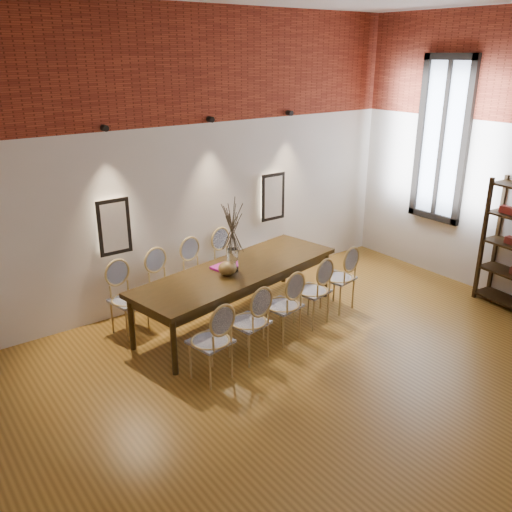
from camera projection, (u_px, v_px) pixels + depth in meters
floor at (377, 406)px, 5.57m from camera, size 7.00×7.00×0.02m
wall_back at (194, 160)px, 7.54m from camera, size 7.00×0.10×4.00m
brick_band_back at (193, 65)px, 7.04m from camera, size 7.00×0.02×1.50m
niche_left at (113, 226)px, 6.98m from camera, size 0.36×0.06×0.66m
niche_right at (272, 197)px, 8.43m from camera, size 0.36×0.06×0.66m
spot_fixture_left at (105, 128)px, 6.52m from camera, size 0.08×0.10×0.08m
spot_fixture_mid at (210, 119)px, 7.35m from camera, size 0.08×0.10×0.08m
spot_fixture_right at (290, 113)px, 8.13m from camera, size 0.08×0.10×0.08m
window_glass at (443, 140)px, 8.24m from camera, size 0.02×0.78×2.38m
window_frame at (442, 140)px, 8.23m from camera, size 0.08×0.90×2.50m
window_mullion at (442, 140)px, 8.23m from camera, size 0.06×0.06×2.40m
dining_table at (238, 295)px, 7.22m from camera, size 3.13×1.51×0.75m
chair_near_a at (210, 341)px, 5.88m from camera, size 0.51×0.51×0.94m
chair_near_b at (249, 322)px, 6.29m from camera, size 0.51×0.51×0.94m
chair_near_c at (282, 305)px, 6.70m from camera, size 0.51×0.51×0.94m
chair_near_d at (312, 291)px, 7.11m from camera, size 0.51×0.51×0.94m
chair_near_e at (338, 278)px, 7.53m from camera, size 0.51×0.51×0.94m
chair_far_a at (129, 300)px, 6.85m from camera, size 0.51×0.51×0.94m
chair_far_b at (166, 286)px, 7.26m from camera, size 0.51×0.51×0.94m
chair_far_c at (200, 273)px, 7.67m from camera, size 0.51×0.51×0.94m
chair_far_d at (230, 262)px, 8.08m from camera, size 0.51×0.51×0.94m
chair_far_e at (257, 252)px, 8.50m from camera, size 0.51×0.51×0.94m
vase at (233, 260)px, 6.97m from camera, size 0.14×0.14×0.30m
dried_branches at (232, 227)px, 6.81m from camera, size 0.50×0.50×0.70m
bowl at (228, 268)px, 6.86m from camera, size 0.24×0.24×0.18m
book at (221, 267)px, 7.11m from camera, size 0.29×0.23×0.03m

